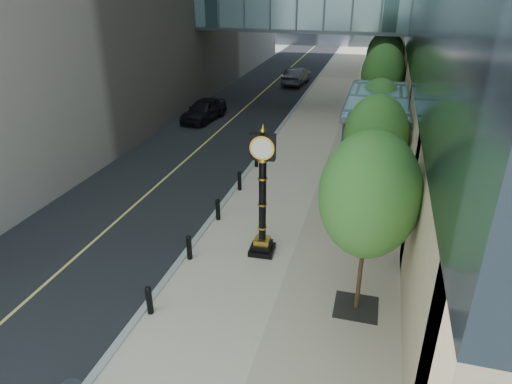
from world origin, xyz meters
TOP-DOWN VIEW (x-y plane):
  - ground at (0.00, 0.00)m, footprint 320.00×320.00m
  - road at (-7.00, 40.00)m, footprint 8.00×180.00m
  - sidewalk at (1.00, 40.00)m, footprint 8.00×180.00m
  - curb at (-3.00, 40.00)m, footprint 0.25×180.00m
  - skywalk at (-3.00, 28.00)m, footprint 17.00×4.20m
  - entrance_canopy at (3.48, 14.00)m, footprint 3.00×8.00m
  - bollard_row at (-2.70, 9.00)m, footprint 0.20×16.20m
  - street_trees at (3.60, 16.25)m, footprint 2.91×28.91m
  - street_clock at (-0.17, 5.36)m, footprint 0.99×0.99m
  - pedestrian at (3.81, 9.14)m, footprint 0.75×0.58m
  - car_near at (-8.92, 21.74)m, footprint 2.46×4.88m
  - car_far at (-4.63, 35.91)m, footprint 2.11×5.10m

SIDE VIEW (x-z plane):
  - ground at x=0.00m, z-range 0.00..0.00m
  - road at x=-7.00m, z-range 0.00..0.02m
  - sidewalk at x=1.00m, z-range 0.00..0.06m
  - curb at x=-3.00m, z-range 0.00..0.07m
  - bollard_row at x=-2.70m, z-range 0.06..0.96m
  - car_near at x=-8.92m, z-range 0.02..1.61m
  - car_far at x=-4.63m, z-range 0.02..1.66m
  - pedestrian at x=3.81m, z-range 0.06..1.86m
  - street_clock at x=-0.17m, z-range -0.27..4.74m
  - street_trees at x=3.60m, z-range 0.91..6.90m
  - entrance_canopy at x=3.48m, z-range 2.00..6.38m
  - skywalk at x=-3.00m, z-range 4.81..10.61m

